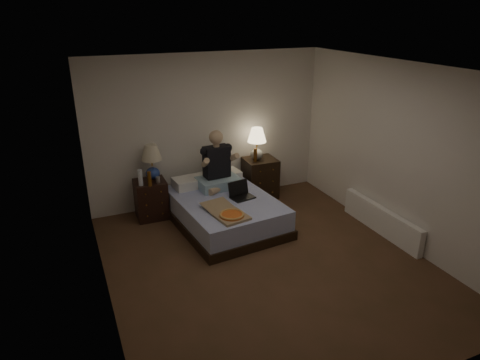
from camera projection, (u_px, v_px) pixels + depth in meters
name	position (u px, v px, depth m)	size (l,w,h in m)	color
floor	(267.00, 263.00, 5.64)	(4.00, 4.50, 0.00)	brown
ceiling	(272.00, 69.00, 4.70)	(4.00, 4.50, 0.00)	white
wall_back	(208.00, 130.00, 7.09)	(4.00, 2.50, 0.00)	silver
wall_front	(404.00, 273.00, 3.25)	(4.00, 2.50, 0.00)	silver
wall_left	(98.00, 203.00, 4.43)	(4.50, 2.50, 0.00)	silver
wall_right	(398.00, 154.00, 5.91)	(4.50, 2.50, 0.00)	silver
bed	(225.00, 212.00, 6.56)	(1.34, 1.79, 0.45)	#6171C2
nightstand_left	(151.00, 199.00, 6.77)	(0.48, 0.43, 0.62)	black
nightstand_right	(260.00, 178.00, 7.51)	(0.54, 0.49, 0.70)	black
lamp_left	(152.00, 162.00, 6.64)	(0.32, 0.32, 0.56)	#274090
lamp_right	(257.00, 144.00, 7.26)	(0.32, 0.32, 0.56)	gray
water_bottle	(140.00, 178.00, 6.45)	(0.07, 0.07, 0.25)	white
soda_can	(158.00, 180.00, 6.58)	(0.07, 0.07, 0.10)	beige
beer_bottle_left	(149.00, 179.00, 6.43)	(0.06, 0.06, 0.23)	#5B340D
beer_bottle_right	(255.00, 155.00, 7.22)	(0.06, 0.06, 0.23)	#5A310C
person	(218.00, 160.00, 6.70)	(0.66, 0.52, 0.93)	black
laptop	(243.00, 191.00, 6.44)	(0.34, 0.28, 0.24)	black
pizza_box	(232.00, 215.00, 5.85)	(0.40, 0.76, 0.08)	tan
radiator	(381.00, 220.00, 6.34)	(0.10, 1.60, 0.40)	white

